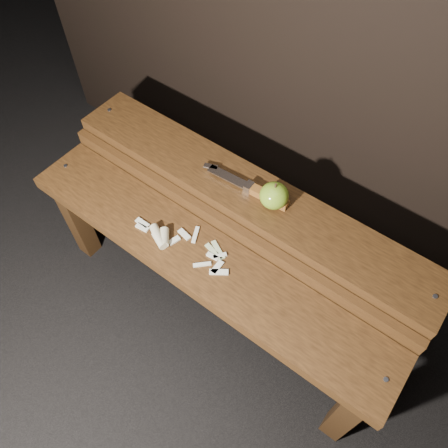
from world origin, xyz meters
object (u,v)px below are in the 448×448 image
Objects in this scene: apple at (274,196)px; knife at (258,192)px; bench_rear_tier at (245,208)px; bench_front_tier at (199,270)px.

apple is 0.30× the size of knife.
knife is (0.04, 0.01, 0.10)m from bench_rear_tier.
bench_front_tier is 14.07× the size of apple.
apple is at bearing 69.00° from bench_front_tier.
bench_rear_tier reaches higher than bench_front_tier.
apple reaches higher than bench_front_tier.
knife reaches higher than bench_rear_tier.
bench_rear_tier is 0.10m from knife.
bench_rear_tier is 14.07× the size of apple.
bench_rear_tier is 4.24× the size of knife.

